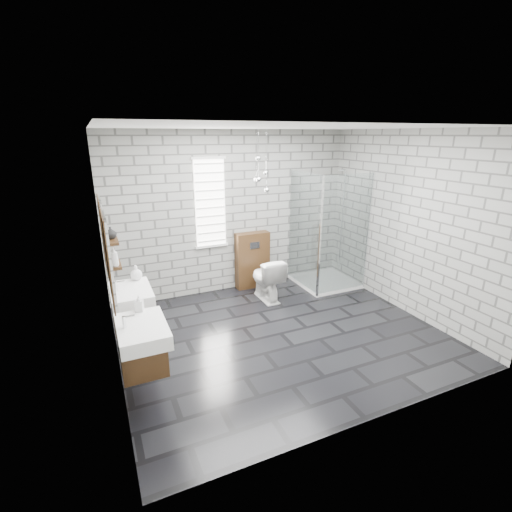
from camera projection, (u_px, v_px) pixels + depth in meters
floor at (281, 334)px, 5.12m from camera, size 4.20×3.60×0.02m
ceiling at (286, 126)px, 4.27m from camera, size 4.20×3.60×0.02m
wall_back at (233, 213)px, 6.27m from camera, size 4.20×0.02×2.70m
wall_front at (384, 293)px, 3.13m from camera, size 4.20×0.02×2.70m
wall_left at (105, 262)px, 3.88m from camera, size 0.02×3.60×2.70m
wall_right at (408, 224)px, 5.51m from camera, size 0.02×3.60×2.70m
vanity_left at (138, 334)px, 3.64m from camera, size 0.47×0.70×1.57m
vanity_right at (128, 297)px, 4.47m from camera, size 0.47×0.70×1.57m
shelf_lower at (114, 265)px, 3.88m from camera, size 0.14×0.30×0.03m
shelf_upper at (111, 241)px, 3.80m from camera, size 0.14×0.30×0.03m
window at (210, 203)px, 6.03m from camera, size 0.56×0.05×1.48m
cistern_panel at (252, 260)px, 6.56m from camera, size 0.60×0.20×1.00m
flush_plate at (255, 245)px, 6.37m from camera, size 0.18×0.01×0.12m
shower_enclosure at (325, 260)px, 6.57m from camera, size 1.00×1.00×2.03m
pendant_cluster at (261, 175)px, 5.80m from camera, size 0.25×0.22×0.96m
toilet at (266, 278)px, 6.10m from camera, size 0.41×0.71×0.72m
soap_bottle_a at (139, 303)px, 3.88m from camera, size 0.10×0.10×0.18m
soap_bottle_b at (136, 273)px, 4.72m from camera, size 0.16×0.16×0.19m
soap_bottle_c at (114, 257)px, 3.77m from camera, size 0.10×0.10×0.21m
vase at (111, 233)px, 3.81m from camera, size 0.15×0.15×0.12m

